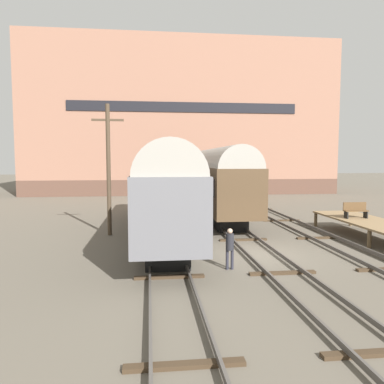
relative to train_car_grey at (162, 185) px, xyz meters
The scene contains 10 objects.
ground_plane 7.17m from the train_car_grey, 48.46° to the right, with size 200.00×200.00×0.00m, color #60594C.
track_left 5.64m from the train_car_grey, 90.00° to the right, with size 2.60×60.00×0.26m.
track_middle 7.11m from the train_car_grey, 48.46° to the right, with size 2.60×60.00×0.26m.
track_right 10.34m from the train_car_grey, 29.43° to the right, with size 2.60×60.00×0.26m.
train_car_grey is the anchor object (origin of this frame).
train_car_brown 8.42m from the train_car_grey, 59.00° to the left, with size 2.89×17.75×5.24m.
bench 11.28m from the train_car_grey, ahead, with size 1.40×0.40×0.91m.
person_worker 7.71m from the train_car_grey, 70.78° to the right, with size 0.32×0.32×1.66m.
utility_pole 3.21m from the train_car_grey, behind, with size 1.80×0.24×7.53m.
warehouse_building 30.98m from the train_car_grey, 83.18° to the left, with size 39.46×11.97×19.43m.
Camera 1 is at (-5.05, -16.51, 4.37)m, focal length 35.00 mm.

